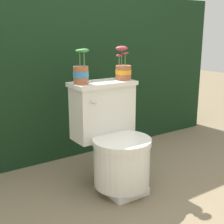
# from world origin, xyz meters

# --- Properties ---
(ground_plane) EXTENTS (12.00, 12.00, 0.00)m
(ground_plane) POSITION_xyz_m (0.00, 0.00, 0.00)
(ground_plane) COLOR #75664C
(hedge_backdrop) EXTENTS (3.34, 0.67, 1.41)m
(hedge_backdrop) POSITION_xyz_m (0.00, 1.09, 0.71)
(hedge_backdrop) COLOR black
(hedge_backdrop) RESTS_ON ground
(toilet) EXTENTS (0.47, 0.56, 0.75)m
(toilet) POSITION_xyz_m (0.01, 0.09, 0.35)
(toilet) COLOR silver
(toilet) RESTS_ON ground
(potted_plant_left) EXTENTS (0.10, 0.12, 0.24)m
(potted_plant_left) POSITION_xyz_m (-0.16, 0.22, 0.83)
(potted_plant_left) COLOR #9E5638
(potted_plant_left) RESTS_ON toilet
(potted_plant_midleft) EXTENTS (0.12, 0.12, 0.25)m
(potted_plant_midleft) POSITION_xyz_m (0.18, 0.22, 0.83)
(potted_plant_midleft) COLOR #9E5638
(potted_plant_midleft) RESTS_ON toilet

